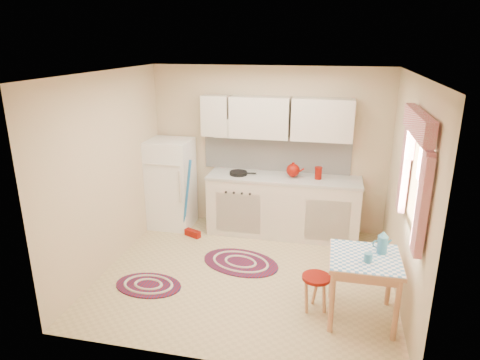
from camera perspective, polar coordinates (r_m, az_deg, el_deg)
name	(u,v)px	position (r m, az deg, el deg)	size (l,w,h in m)	color
room_shell	(264,149)	(5.19, 3.24, 4.16)	(3.64, 3.60, 2.52)	tan
fridge	(171,184)	(6.80, -9.14, -0.48)	(0.65, 0.60, 1.40)	white
broom	(191,199)	(6.38, -6.50, -2.60)	(0.28, 0.12, 1.20)	#1C68B2
base_cabinets	(283,207)	(6.53, 5.73, -3.58)	(2.25, 0.60, 0.88)	beige
countertop	(284,178)	(6.37, 5.85, 0.27)	(2.27, 0.62, 0.04)	#B2B0A9
frying_pan	(238,173)	(6.42, -0.22, 0.92)	(0.26, 0.26, 0.05)	black
red_kettle	(293,170)	(6.32, 7.08, 1.30)	(0.22, 0.20, 0.22)	#7D0C04
red_canister	(318,174)	(6.31, 10.40, 0.82)	(0.10, 0.10, 0.16)	#7D0C04
table	(362,288)	(4.83, 15.98, -13.66)	(0.72, 0.72, 0.72)	tan
stool	(315,293)	(4.91, 10.02, -14.63)	(0.31, 0.31, 0.42)	#7D0C04
coffee_pot	(383,242)	(4.72, 18.48, -7.90)	(0.13, 0.11, 0.26)	teal
mug	(368,258)	(4.54, 16.72, -9.92)	(0.09, 0.09, 0.10)	teal
rug_center	(241,262)	(5.84, 0.07, -10.93)	(1.06, 0.71, 0.02)	maroon
rug_left	(148,285)	(5.47, -12.11, -13.55)	(0.82, 0.55, 0.02)	maroon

